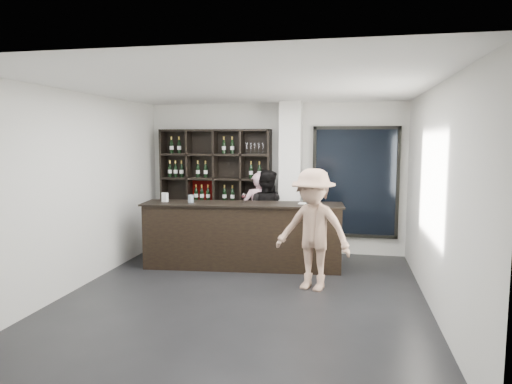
% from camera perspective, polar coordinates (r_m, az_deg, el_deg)
% --- Properties ---
extents(floor, '(5.00, 5.50, 0.01)m').
position_cam_1_polar(floor, '(6.60, -1.54, -12.96)').
color(floor, black).
rests_on(floor, ground).
extents(wine_shelf, '(2.20, 0.35, 2.40)m').
position_cam_1_polar(wine_shelf, '(9.05, -5.07, 0.20)').
color(wine_shelf, black).
rests_on(wine_shelf, floor).
extents(structural_column, '(0.40, 0.40, 2.90)m').
position_cam_1_polar(structural_column, '(8.63, 4.34, 1.56)').
color(structural_column, silver).
rests_on(structural_column, floor).
extents(glass_panel, '(1.60, 0.08, 2.10)m').
position_cam_1_polar(glass_panel, '(8.79, 12.31, 1.20)').
color(glass_panel, black).
rests_on(glass_panel, floor).
extents(tasting_counter, '(3.41, 0.70, 1.12)m').
position_cam_1_polar(tasting_counter, '(7.86, -1.73, -5.44)').
color(tasting_counter, black).
rests_on(tasting_counter, floor).
extents(taster_pink, '(0.68, 0.58, 1.58)m').
position_cam_1_polar(taster_pink, '(8.73, 0.26, -2.70)').
color(taster_pink, '#D6A2AE').
rests_on(taster_pink, floor).
extents(taster_black, '(0.91, 0.78, 1.64)m').
position_cam_1_polar(taster_black, '(8.65, 1.25, -2.61)').
color(taster_black, black).
rests_on(taster_black, floor).
extents(customer, '(1.31, 1.00, 1.78)m').
position_cam_1_polar(customer, '(6.72, 7.14, -4.69)').
color(customer, tan).
rests_on(customer, floor).
extents(wine_glass, '(0.10, 0.10, 0.19)m').
position_cam_1_polar(wine_glass, '(7.77, -1.53, -0.69)').
color(wine_glass, white).
rests_on(wine_glass, tasting_counter).
extents(spit_cup, '(0.12, 0.12, 0.13)m').
position_cam_1_polar(spit_cup, '(7.90, -8.14, -0.85)').
color(spit_cup, silver).
rests_on(spit_cup, tasting_counter).
extents(napkin_stack, '(0.13, 0.13, 0.02)m').
position_cam_1_polar(napkin_stack, '(7.71, 5.80, -1.42)').
color(napkin_stack, white).
rests_on(napkin_stack, tasting_counter).
extents(card_stand, '(0.12, 0.08, 0.16)m').
position_cam_1_polar(card_stand, '(8.08, -11.31, -0.65)').
color(card_stand, white).
rests_on(card_stand, tasting_counter).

